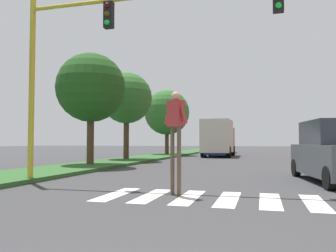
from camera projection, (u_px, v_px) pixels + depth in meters
name	position (u px, v px, depth m)	size (l,w,h in m)	color
ground_plane	(254.00, 156.00, 30.58)	(140.00, 140.00, 0.00)	#38383A
crosswalk	(228.00, 199.00, 7.69)	(5.85, 2.20, 0.01)	silver
median_strip	(165.00, 155.00, 30.66)	(3.21, 64.00, 0.15)	#2D5B28
tree_mid	(91.00, 88.00, 17.68)	(3.53, 3.53, 5.67)	#4C3823
tree_far	(126.00, 98.00, 22.96)	(3.41, 3.41, 5.75)	#4C3823
tree_distant	(167.00, 112.00, 32.32)	(4.21, 4.21, 5.99)	#4C3823
traffic_light_gantry	(108.00, 39.00, 10.37)	(8.96, 0.30, 6.00)	gold
pedestrian_performer	(176.00, 126.00, 8.30)	(0.69, 0.45, 2.49)	brown
sedan_midblock	(217.00, 148.00, 29.27)	(1.99, 4.54, 1.68)	navy
sedan_distant	(227.00, 146.00, 39.93)	(2.05, 4.54, 1.63)	#474C51
truck_box_delivery	(219.00, 138.00, 29.84)	(2.40, 6.20, 3.10)	gray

